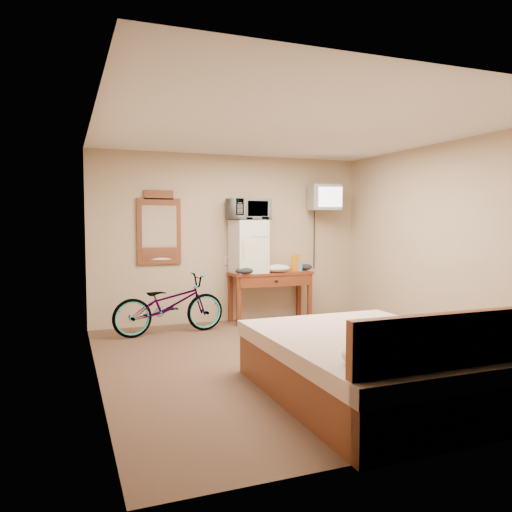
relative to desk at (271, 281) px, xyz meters
name	(u,v)px	position (x,y,z in m)	size (l,w,h in m)	color
room	(298,245)	(-0.53, -2.00, 0.63)	(4.60, 4.64, 2.50)	#493024
desk	(271,281)	(0.00, 0.00, 0.00)	(1.24, 0.48, 0.75)	maroon
mini_fridge	(248,246)	(-0.35, 0.04, 0.52)	(0.50, 0.49, 0.78)	silver
microwave	(248,209)	(-0.35, 0.04, 1.07)	(0.58, 0.39, 0.32)	silver
snack_bag	(295,263)	(0.39, -0.01, 0.25)	(0.12, 0.07, 0.25)	orange
blue_cup	(300,267)	(0.48, -0.01, 0.20)	(0.07, 0.07, 0.13)	#3E8FD2
cloth_cream	(278,268)	(0.07, -0.09, 0.19)	(0.39, 0.30, 0.12)	beige
cloth_dark_a	(244,271)	(-0.49, -0.16, 0.18)	(0.27, 0.20, 0.10)	black
cloth_dark_b	(306,267)	(0.61, 0.06, 0.18)	(0.21, 0.17, 0.10)	black
crt_television	(324,198)	(0.90, 0.02, 1.26)	(0.51, 0.60, 0.39)	black
wall_mirror	(159,229)	(-1.63, 0.27, 0.79)	(0.62, 0.04, 1.06)	brown
bicycle	(169,304)	(-1.60, -0.29, -0.22)	(0.53, 1.52, 0.80)	black
bed	(375,365)	(-0.46, -3.37, -0.33)	(1.67, 2.21, 0.90)	brown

